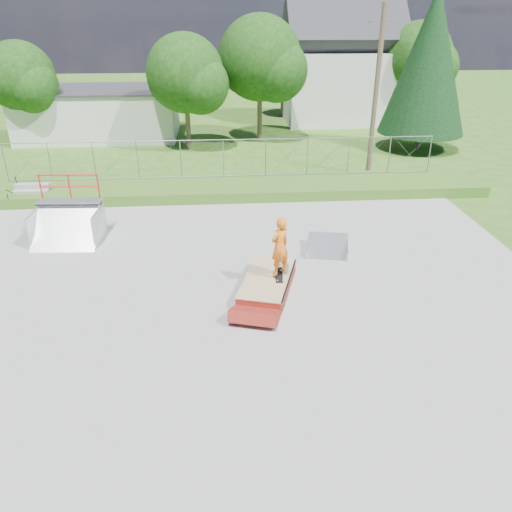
{
  "coord_description": "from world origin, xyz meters",
  "views": [
    {
      "loc": [
        -0.23,
        -12.67,
        7.68
      ],
      "look_at": [
        0.79,
        0.61,
        1.1
      ],
      "focal_mm": 35.0,
      "sensor_mm": 36.0,
      "label": 1
    }
  ],
  "objects_px": {
    "grind_box": "(267,284)",
    "flat_bank_ramp": "(328,247)",
    "quarter_pipe": "(65,213)",
    "skater": "(280,249)"
  },
  "relations": [
    {
      "from": "flat_bank_ramp",
      "to": "skater",
      "type": "bearing_deg",
      "value": -117.74
    },
    {
      "from": "skater",
      "to": "quarter_pipe",
      "type": "bearing_deg",
      "value": -64.64
    },
    {
      "from": "grind_box",
      "to": "flat_bank_ramp",
      "type": "xyz_separation_m",
      "value": [
        2.36,
        2.43,
        0.01
      ]
    },
    {
      "from": "grind_box",
      "to": "skater",
      "type": "xyz_separation_m",
      "value": [
        0.35,
        0.03,
        1.15
      ]
    },
    {
      "from": "quarter_pipe",
      "to": "flat_bank_ramp",
      "type": "relative_size",
      "value": 1.53
    },
    {
      "from": "grind_box",
      "to": "flat_bank_ramp",
      "type": "bearing_deg",
      "value": 62.46
    },
    {
      "from": "grind_box",
      "to": "skater",
      "type": "distance_m",
      "value": 1.21
    },
    {
      "from": "quarter_pipe",
      "to": "flat_bank_ramp",
      "type": "distance_m",
      "value": 9.46
    },
    {
      "from": "grind_box",
      "to": "quarter_pipe",
      "type": "relative_size",
      "value": 1.32
    },
    {
      "from": "grind_box",
      "to": "flat_bank_ramp",
      "type": "height_order",
      "value": "flat_bank_ramp"
    }
  ]
}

